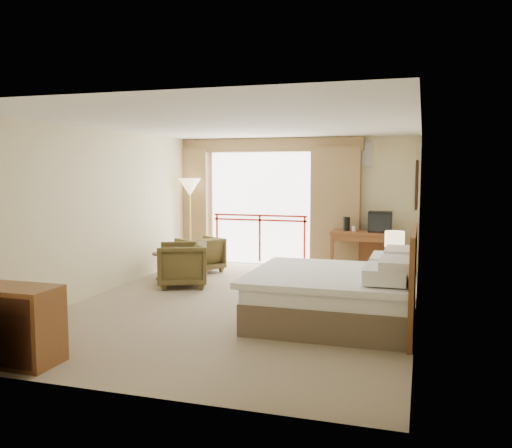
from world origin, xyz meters
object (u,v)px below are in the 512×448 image
(armchair_far, at_px, (200,272))
(floor_lamp, at_px, (190,190))
(bed, at_px, (337,295))
(nightstand, at_px, (393,283))
(armchair_near, at_px, (183,286))
(dresser, at_px, (3,324))
(tv, at_px, (380,222))
(side_table, at_px, (165,261))
(wastebasket, at_px, (328,270))
(desk, at_px, (364,240))
(table_lamp, at_px, (395,240))

(armchair_far, relative_size, floor_lamp, 0.42)
(bed, bearing_deg, nightstand, 66.28)
(armchair_near, height_order, floor_lamp, floor_lamp)
(bed, distance_m, dresser, 4.05)
(nightstand, bearing_deg, armchair_near, -179.67)
(armchair_near, bearing_deg, tv, 101.72)
(bed, height_order, armchair_far, bed)
(nightstand, relative_size, side_table, 1.07)
(wastebasket, bearing_deg, floor_lamp, 170.00)
(desk, xyz_separation_m, dresser, (-3.13, -6.19, -0.24))
(tv, xyz_separation_m, side_table, (-3.77, -1.70, -0.69))
(armchair_near, bearing_deg, bed, 41.54)
(armchair_far, height_order, floor_lamp, floor_lamp)
(tv, bearing_deg, table_lamp, -101.30)
(desk, xyz_separation_m, wastebasket, (-0.61, -0.62, -0.51))
(wastebasket, distance_m, armchair_near, 2.79)
(table_lamp, bearing_deg, desk, 107.68)
(bed, xyz_separation_m, nightstand, (0.66, 1.49, -0.11))
(bed, distance_m, table_lamp, 1.77)
(wastebasket, relative_size, armchair_near, 0.32)
(nightstand, relative_size, table_lamp, 1.00)
(side_table, bearing_deg, desk, 26.90)
(armchair_far, distance_m, armchair_near, 1.36)
(nightstand, xyz_separation_m, side_table, (-4.14, 0.41, 0.08))
(floor_lamp, bearing_deg, armchair_far, -54.55)
(table_lamp, distance_m, dresser, 5.60)
(dresser, bearing_deg, desk, 62.92)
(nightstand, height_order, desk, desk)
(wastebasket, bearing_deg, nightstand, -50.19)
(tv, relative_size, dresser, 0.36)
(nightstand, bearing_deg, desk, 107.05)
(desk, bearing_deg, side_table, -148.94)
(bed, relative_size, armchair_near, 2.53)
(side_table, bearing_deg, armchair_far, 69.63)
(armchair_far, bearing_deg, wastebasket, 127.02)
(bed, height_order, nightstand, bed)
(table_lamp, relative_size, armchair_far, 0.69)
(dresser, bearing_deg, nightstand, 46.36)
(side_table, bearing_deg, dresser, -85.68)
(tv, relative_size, armchair_near, 0.53)
(bed, bearing_deg, desk, 90.31)
(dresser, bearing_deg, floor_lamp, 95.03)
(desk, height_order, armchair_near, desk)
(table_lamp, xyz_separation_m, armchair_near, (-3.58, -0.09, -0.94))
(desk, distance_m, armchair_far, 3.32)
(desk, xyz_separation_m, floor_lamp, (-3.70, -0.08, 0.94))
(armchair_far, bearing_deg, floor_lamp, -113.08)
(dresser, bearing_deg, bed, 38.57)
(side_table, xyz_separation_m, dresser, (0.34, -4.43, 0.07))
(wastebasket, distance_m, dresser, 6.12)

